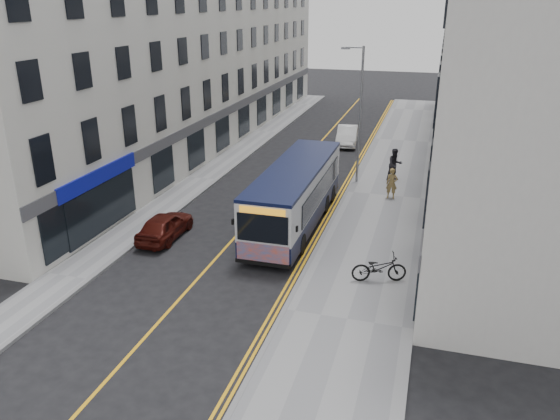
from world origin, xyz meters
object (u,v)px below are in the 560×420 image
Objects in this scene: pedestrian_near at (392,183)px; pedestrian_far at (395,165)px; city_bus at (295,193)px; streetlamp at (359,111)px; car_maroon at (165,226)px; bicycle at (379,268)px; car_white at (347,136)px.

pedestrian_near is 0.86× the size of pedestrian_far.
city_bus is 5.30× the size of pedestrian_far.
streetlamp is 4.75× the size of pedestrian_near.
streetlamp reaches higher than car_maroon.
bicycle is 1.09× the size of pedestrian_far.
car_white is at bearing -104.91° from car_maroon.
pedestrian_near is at bearing 49.73° from city_bus.
bicycle is 1.27× the size of pedestrian_near.
car_white is at bearing -4.60° from bicycle.
city_bus reaches higher than bicycle.
bicycle is (2.79, -12.18, -3.70)m from streetlamp.
pedestrian_far is 0.46× the size of car_white.
streetlamp is 4.05m from pedestrian_far.
pedestrian_near is at bearing -139.84° from car_maroon.
bicycle is 10.16m from car_maroon.
pedestrian_near is 12.59m from car_maroon.
pedestrian_far is at bearing 63.70° from city_bus.
streetlamp is 10.11m from car_white.
pedestrian_far reaches higher than pedestrian_near.
city_bus is at bearing -149.47° from car_maroon.
pedestrian_near is 3.27m from pedestrian_far.
pedestrian_far is (2.21, 0.86, -3.28)m from streetlamp.
car_maroon is at bearing -143.85° from pedestrian_near.
pedestrian_far is (4.05, 8.20, -0.55)m from city_bus.
bicycle is at bearing -83.26° from car_white.
car_white is 1.15× the size of car_maroon.
streetlamp is at bearing -4.53° from bicycle.
car_maroon is (-10.02, 1.63, -0.05)m from bicycle.
car_white is (-4.42, 11.58, -0.27)m from pedestrian_near.
pedestrian_far is (-0.57, 13.04, 0.42)m from bicycle.
bicycle is 0.58× the size of car_maroon.
city_bus reaches higher than car_maroon.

